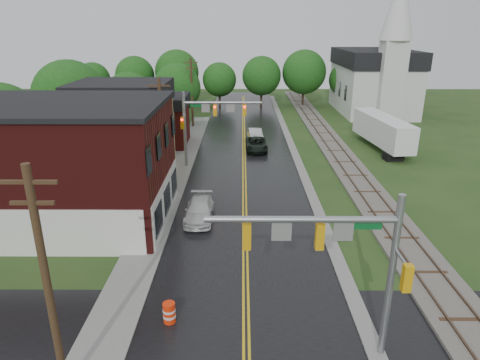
{
  "coord_description": "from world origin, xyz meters",
  "views": [
    {
      "loc": [
        -0.2,
        -12.33,
        12.98
      ],
      "look_at": [
        -0.33,
        13.64,
        3.5
      ],
      "focal_mm": 32.0,
      "sensor_mm": 36.0,
      "label": 1
    }
  ],
  "objects_px": {
    "church": "(376,75)",
    "utility_pole_c": "(192,92)",
    "utility_pole_a": "(47,284)",
    "tree_left_a": "(2,126)",
    "tree_left_e": "(178,89)",
    "construction_barrel": "(169,313)",
    "sedan_silver": "(255,135)",
    "traffic_signal_near": "(339,249)",
    "tree_left_b": "(72,99)",
    "semi_trailer": "(383,130)",
    "suv_dark": "(256,144)",
    "utility_pole_b": "(162,131)",
    "brick_building": "(60,164)",
    "tree_left_c": "(130,98)",
    "pickup_white": "(199,210)",
    "traffic_signal_far": "(207,116)"
  },
  "relations": [
    {
      "from": "construction_barrel",
      "to": "traffic_signal_near",
      "type": "bearing_deg",
      "value": -15.92
    },
    {
      "from": "tree_left_e",
      "to": "sedan_silver",
      "type": "height_order",
      "value": "tree_left_e"
    },
    {
      "from": "tree_left_e",
      "to": "construction_barrel",
      "type": "height_order",
      "value": "tree_left_e"
    },
    {
      "from": "church",
      "to": "pickup_white",
      "type": "height_order",
      "value": "church"
    },
    {
      "from": "brick_building",
      "to": "church",
      "type": "relative_size",
      "value": 0.71
    },
    {
      "from": "utility_pole_a",
      "to": "tree_left_c",
      "type": "xyz_separation_m",
      "value": [
        -7.05,
        39.9,
        -0.21
      ]
    },
    {
      "from": "tree_left_b",
      "to": "construction_barrel",
      "type": "distance_m",
      "value": 31.78
    },
    {
      "from": "brick_building",
      "to": "tree_left_b",
      "type": "xyz_separation_m",
      "value": [
        -5.36,
        16.9,
        1.57
      ]
    },
    {
      "from": "utility_pole_b",
      "to": "construction_barrel",
      "type": "bearing_deg",
      "value": -79.73
    },
    {
      "from": "tree_left_a",
      "to": "tree_left_b",
      "type": "distance_m",
      "value": 10.22
    },
    {
      "from": "utility_pole_a",
      "to": "sedan_silver",
      "type": "xyz_separation_m",
      "value": [
        8.13,
        36.68,
        -4.0
      ]
    },
    {
      "from": "utility_pole_b",
      "to": "sedan_silver",
      "type": "relative_size",
      "value": 2.07
    },
    {
      "from": "brick_building",
      "to": "tree_left_c",
      "type": "relative_size",
      "value": 1.87
    },
    {
      "from": "brick_building",
      "to": "utility_pole_b",
      "type": "distance_m",
      "value": 9.03
    },
    {
      "from": "semi_trailer",
      "to": "sedan_silver",
      "type": "bearing_deg",
      "value": 166.2
    },
    {
      "from": "church",
      "to": "construction_barrel",
      "type": "xyz_separation_m",
      "value": [
        -23.54,
        -49.74,
        -5.32
      ]
    },
    {
      "from": "traffic_signal_near",
      "to": "utility_pole_a",
      "type": "bearing_deg",
      "value": -168.98
    },
    {
      "from": "tree_left_a",
      "to": "semi_trailer",
      "type": "bearing_deg",
      "value": 18.05
    },
    {
      "from": "sedan_silver",
      "to": "pickup_white",
      "type": "distance_m",
      "value": 22.0
    },
    {
      "from": "suv_dark",
      "to": "utility_pole_b",
      "type": "bearing_deg",
      "value": -128.85
    },
    {
      "from": "traffic_signal_near",
      "to": "sedan_silver",
      "type": "xyz_separation_m",
      "value": [
        -2.14,
        34.68,
        -4.25
      ]
    },
    {
      "from": "tree_left_c",
      "to": "pickup_white",
      "type": "bearing_deg",
      "value": -66.73
    },
    {
      "from": "utility_pole_a",
      "to": "tree_left_a",
      "type": "bearing_deg",
      "value": 120.79
    },
    {
      "from": "sedan_silver",
      "to": "tree_left_e",
      "type": "bearing_deg",
      "value": 132.17
    },
    {
      "from": "utility_pole_b",
      "to": "tree_left_a",
      "type": "height_order",
      "value": "utility_pole_b"
    },
    {
      "from": "tree_left_b",
      "to": "semi_trailer",
      "type": "distance_m",
      "value": 33.18
    },
    {
      "from": "construction_barrel",
      "to": "tree_left_e",
      "type": "bearing_deg",
      "value": 97.22
    },
    {
      "from": "brick_building",
      "to": "tree_left_a",
      "type": "bearing_deg",
      "value": 136.87
    },
    {
      "from": "traffic_signal_far",
      "to": "semi_trailer",
      "type": "height_order",
      "value": "traffic_signal_far"
    },
    {
      "from": "construction_barrel",
      "to": "semi_trailer",
      "type": "bearing_deg",
      "value": 57.51
    },
    {
      "from": "utility_pole_a",
      "to": "pickup_white",
      "type": "height_order",
      "value": "utility_pole_a"
    },
    {
      "from": "traffic_signal_far",
      "to": "pickup_white",
      "type": "xyz_separation_m",
      "value": [
        0.27,
        -11.86,
        -4.3
      ]
    },
    {
      "from": "suv_dark",
      "to": "construction_barrel",
      "type": "bearing_deg",
      "value": -101.21
    },
    {
      "from": "tree_left_a",
      "to": "construction_barrel",
      "type": "xyz_separation_m",
      "value": [
        16.31,
        -17.9,
        -4.6
      ]
    },
    {
      "from": "church",
      "to": "utility_pole_c",
      "type": "distance_m",
      "value": 28.54
    },
    {
      "from": "traffic_signal_near",
      "to": "utility_pole_a",
      "type": "relative_size",
      "value": 0.82
    },
    {
      "from": "sedan_silver",
      "to": "construction_barrel",
      "type": "height_order",
      "value": "sedan_silver"
    },
    {
      "from": "sedan_silver",
      "to": "traffic_signal_far",
      "type": "bearing_deg",
      "value": -122.03
    },
    {
      "from": "tree_left_e",
      "to": "construction_barrel",
      "type": "bearing_deg",
      "value": -82.78
    },
    {
      "from": "utility_pole_c",
      "to": "tree_left_a",
      "type": "bearing_deg",
      "value": -120.55
    },
    {
      "from": "traffic_signal_far",
      "to": "tree_left_b",
      "type": "bearing_deg",
      "value": 161.19
    },
    {
      "from": "church",
      "to": "utility_pole_b",
      "type": "height_order",
      "value": "church"
    },
    {
      "from": "tree_left_c",
      "to": "suv_dark",
      "type": "relative_size",
      "value": 1.57
    },
    {
      "from": "traffic_signal_near",
      "to": "utility_pole_a",
      "type": "distance_m",
      "value": 10.47
    },
    {
      "from": "church",
      "to": "traffic_signal_near",
      "type": "relative_size",
      "value": 2.72
    },
    {
      "from": "brick_building",
      "to": "utility_pole_b",
      "type": "height_order",
      "value": "utility_pole_b"
    },
    {
      "from": "pickup_white",
      "to": "construction_barrel",
      "type": "bearing_deg",
      "value": -91.95
    },
    {
      "from": "tree_left_c",
      "to": "church",
      "type": "bearing_deg",
      "value": 22.24
    },
    {
      "from": "utility_pole_b",
      "to": "utility_pole_c",
      "type": "xyz_separation_m",
      "value": [
        0.0,
        22.0,
        0.0
      ]
    },
    {
      "from": "tree_left_e",
      "to": "semi_trailer",
      "type": "bearing_deg",
      "value": -27.75
    }
  ]
}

